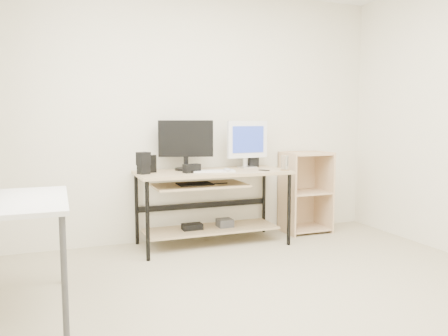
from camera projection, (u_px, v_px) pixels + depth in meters
name	position (u px, v px, depth m)	size (l,w,h in m)	color
room	(277.00, 109.00, 2.72)	(4.01, 4.01, 2.62)	#B7AC8D
desk	(210.00, 192.00, 4.35)	(1.50, 0.65, 0.75)	tan
side_table	(18.00, 212.00, 2.76)	(0.60, 1.00, 0.75)	white
shelf_unit	(304.00, 191.00, 4.92)	(0.50, 0.40, 0.90)	#DBB689
black_monitor	(186.00, 142.00, 4.36)	(0.54, 0.23, 0.50)	black
white_imac	(247.00, 141.00, 4.60)	(0.46, 0.15, 0.49)	silver
keyboard	(211.00, 171.00, 4.23)	(0.47, 0.13, 0.02)	white
mouse	(227.00, 170.00, 4.24)	(0.07, 0.11, 0.04)	#B3B3B8
center_speaker	(192.00, 168.00, 4.17)	(0.17, 0.07, 0.08)	black
speaker_left	(143.00, 163.00, 4.05)	(0.13, 0.13, 0.21)	black
speaker_right	(253.00, 161.00, 4.71)	(0.11, 0.11, 0.13)	black
audio_controller	(151.00, 164.00, 4.19)	(0.08, 0.05, 0.17)	black
volume_puck	(192.00, 172.00, 4.15)	(0.06, 0.06, 0.02)	black
smartphone	(264.00, 170.00, 4.35)	(0.05, 0.10, 0.01)	black
coaster	(285.00, 170.00, 4.38)	(0.09, 0.09, 0.01)	#A07A48
drinking_glass	(285.00, 163.00, 4.37)	(0.07, 0.07, 0.14)	white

